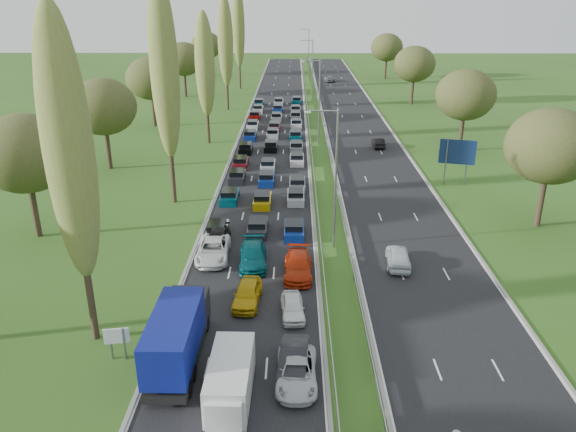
{
  "coord_description": "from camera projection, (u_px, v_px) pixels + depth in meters",
  "views": [
    {
      "loc": [
        1.11,
        -1.17,
        20.48
      ],
      "look_at": [
        0.5,
        46.36,
        1.5
      ],
      "focal_mm": 35.0,
      "sensor_mm": 36.0,
      "label": 1
    }
  ],
  "objects": [
    {
      "name": "info_sign",
      "position": [
        117.0,
        339.0,
        33.23
      ],
      "size": [
        1.5,
        0.33,
        2.1
      ],
      "color": "gray",
      "rests_on": "ground"
    },
    {
      "name": "near_car_3",
      "position": [
        218.0,
        239.0,
        48.22
      ],
      "size": [
        2.05,
        4.89,
        1.41
      ],
      "primitive_type": "imported",
      "rotation": [
        0.0,
        0.0,
        0.02
      ],
      "color": "black",
      "rests_on": "near_carriageway"
    },
    {
      "name": "white_van_front",
      "position": [
        231.0,
        375.0,
        30.44
      ],
      "size": [
        2.21,
        5.64,
        2.27
      ],
      "rotation": [
        0.0,
        0.0,
        -0.01
      ],
      "color": "silver",
      "rests_on": "near_carriageway"
    },
    {
      "name": "woodland_right",
      "position": [
        485.0,
        107.0,
        67.47
      ],
      "size": [
        8.0,
        153.0,
        11.1
      ],
      "color": "#2D2116",
      "rests_on": "ground"
    },
    {
      "name": "lamp_columns",
      "position": [
        319.0,
        103.0,
        78.85
      ],
      "size": [
        0.18,
        140.18,
        12.0
      ],
      "color": "gray",
      "rests_on": "ground"
    },
    {
      "name": "blue_lorry",
      "position": [
        178.0,
        334.0,
        32.71
      ],
      "size": [
        2.47,
        8.88,
        3.75
      ],
      "rotation": [
        0.0,
        0.0,
        -0.0
      ],
      "color": "black",
      "rests_on": "near_carriageway"
    },
    {
      "name": "poplar_row",
      "position": [
        191.0,
        65.0,
        67.54
      ],
      "size": [
        2.8,
        127.8,
        22.44
      ],
      "color": "#2D2116",
      "rests_on": "ground"
    },
    {
      "name": "woodland_left",
      "position": [
        94.0,
        112.0,
        64.26
      ],
      "size": [
        8.0,
        166.0,
        11.1
      ],
      "color": "#2D2116",
      "rests_on": "ground"
    },
    {
      "name": "far_car_1",
      "position": [
        378.0,
        142.0,
        79.58
      ],
      "size": [
        1.45,
        4.11,
        1.35
      ],
      "primitive_type": "imported",
      "rotation": [
        0.0,
        0.0,
        3.15
      ],
      "color": "black",
      "rests_on": "far_carriageway"
    },
    {
      "name": "direction_sign",
      "position": [
        457.0,
        154.0,
        63.1
      ],
      "size": [
        3.89,
        1.13,
        5.2
      ],
      "color": "gray",
      "rests_on": "ground"
    },
    {
      "name": "ground",
      "position": [
        318.0,
        141.0,
        82.93
      ],
      "size": [
        260.0,
        260.0,
        0.0
      ],
      "primitive_type": "plane",
      "color": "#2E4F18",
      "rests_on": "ground"
    },
    {
      "name": "white_van_rear",
      "position": [
        230.0,
        388.0,
        29.74
      ],
      "size": [
        1.84,
        4.69,
        1.89
      ],
      "rotation": [
        0.0,
        0.0,
        -0.03
      ],
      "color": "white",
      "rests_on": "near_carriageway"
    },
    {
      "name": "near_car_7",
      "position": [
        253.0,
        256.0,
        45.1
      ],
      "size": [
        2.49,
        5.47,
        1.55
      ],
      "primitive_type": "imported",
      "rotation": [
        0.0,
        0.0,
        0.06
      ],
      "color": "#05494F",
      "rests_on": "near_carriageway"
    },
    {
      "name": "traffic_queue_fill",
      "position": [
        272.0,
        142.0,
        80.65
      ],
      "size": [
        9.04,
        69.31,
        0.8
      ],
      "color": "silver",
      "rests_on": "ground"
    },
    {
      "name": "near_car_10",
      "position": [
        297.0,
        372.0,
        31.43
      ],
      "size": [
        2.32,
        4.93,
        1.36
      ],
      "primitive_type": "imported",
      "rotation": [
        0.0,
        0.0,
        -0.01
      ],
      "color": "silver",
      "rests_on": "near_carriageway"
    },
    {
      "name": "near_car_9",
      "position": [
        293.0,
        360.0,
        32.32
      ],
      "size": [
        1.94,
        4.65,
        1.49
      ],
      "primitive_type": "imported",
      "rotation": [
        0.0,
        0.0,
        -0.08
      ],
      "color": "black",
      "rests_on": "near_carriageway"
    },
    {
      "name": "near_car_12",
      "position": [
        293.0,
        307.0,
        37.98
      ],
      "size": [
        1.82,
        3.93,
        1.3
      ],
      "primitive_type": "imported",
      "rotation": [
        0.0,
        0.0,
        0.08
      ],
      "color": "white",
      "rests_on": "near_carriageway"
    },
    {
      "name": "near_car_11",
      "position": [
        298.0,
        266.0,
        43.42
      ],
      "size": [
        2.24,
        5.33,
        1.54
      ],
      "primitive_type": "imported",
      "rotation": [
        0.0,
        0.0,
        -0.02
      ],
      "color": "#AD270A",
      "rests_on": "near_carriageway"
    },
    {
      "name": "near_carriageway",
      "position": [
        273.0,
        137.0,
        85.33
      ],
      "size": [
        10.5,
        215.0,
        0.04
      ],
      "primitive_type": "cube",
      "color": "black",
      "rests_on": "ground"
    },
    {
      "name": "far_car_0",
      "position": [
        398.0,
        257.0,
        44.94
      ],
      "size": [
        2.22,
        4.69,
        1.55
      ],
      "primitive_type": "imported",
      "rotation": [
        0.0,
        0.0,
        3.05
      ],
      "color": "silver",
      "rests_on": "far_carriageway"
    },
    {
      "name": "near_car_8",
      "position": [
        247.0,
        294.0,
        39.44
      ],
      "size": [
        2.09,
        4.55,
        1.51
      ],
      "primitive_type": "imported",
      "rotation": [
        0.0,
        0.0,
        -0.07
      ],
      "color": "#C29B0C",
      "rests_on": "near_carriageway"
    },
    {
      "name": "far_carriageway",
      "position": [
        362.0,
        137.0,
        85.17
      ],
      "size": [
        10.5,
        215.0,
        0.04
      ],
      "primitive_type": "cube",
      "color": "black",
      "rests_on": "ground"
    },
    {
      "name": "far_car_2",
      "position": [
        329.0,
        79.0,
        138.19
      ],
      "size": [
        2.62,
        5.06,
        1.36
      ],
      "primitive_type": "imported",
      "rotation": [
        0.0,
        0.0,
        3.22
      ],
      "color": "slate",
      "rests_on": "far_carriageway"
    },
    {
      "name": "central_reservation",
      "position": [
        317.0,
        134.0,
        85.05
      ],
      "size": [
        2.36,
        215.0,
        0.32
      ],
      "color": "gray",
      "rests_on": "ground"
    },
    {
      "name": "near_car_2",
      "position": [
        213.0,
        250.0,
        46.12
      ],
      "size": [
        2.81,
        5.71,
        1.56
      ],
      "primitive_type": "imported",
      "rotation": [
        0.0,
        0.0,
        0.04
      ],
      "color": "silver",
      "rests_on": "near_carriageway"
    }
  ]
}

